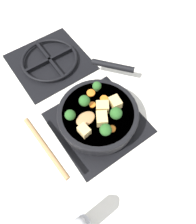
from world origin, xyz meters
TOP-DOWN VIEW (x-y plane):
  - ground_plane at (0.00, 0.00)m, footprint 2.40×2.40m
  - front_burner_grate at (0.00, 0.00)m, footprint 0.31×0.31m
  - rear_burner_grate at (0.00, 0.36)m, footprint 0.31×0.31m
  - skillet_pan at (0.00, 0.00)m, footprint 0.37×0.35m
  - wooden_spoon at (-0.14, -0.01)m, footprint 0.20×0.24m
  - tofu_cube_center_large at (-0.01, -0.04)m, footprint 0.05×0.06m
  - tofu_cube_near_handle at (-0.08, -0.04)m, footprint 0.03×0.04m
  - tofu_cube_east_chunk at (0.02, 0.00)m, footprint 0.05×0.05m
  - tofu_cube_west_chunk at (0.06, -0.01)m, footprint 0.04×0.05m
  - broccoli_floret_near_spoon at (-0.03, -0.08)m, footprint 0.04×0.04m
  - broccoli_floret_center_top at (-0.02, 0.05)m, footprint 0.04×0.04m
  - broccoli_floret_east_rim at (0.04, -0.05)m, footprint 0.04×0.04m
  - broccoli_floret_west_rim at (-0.09, 0.03)m, footprint 0.04×0.04m
  - broccoli_floret_north_edge at (0.05, 0.08)m, footprint 0.03×0.03m
  - carrot_slice_orange_thin at (0.00, -0.08)m, footprint 0.02×0.02m
  - carrot_slice_near_center at (0.05, 0.03)m, footprint 0.03×0.03m
  - carrot_slice_edge_slice at (0.02, 0.08)m, footprint 0.03×0.03m
  - carrot_slice_under_broccoli at (-0.00, 0.03)m, footprint 0.02×0.02m

SIDE VIEW (x-z plane):
  - ground_plane at x=0.00m, z-range 0.00..0.00m
  - front_burner_grate at x=0.00m, z-range 0.00..0.03m
  - rear_burner_grate at x=0.00m, z-range 0.00..0.03m
  - skillet_pan at x=0.00m, z-range 0.03..0.09m
  - carrot_slice_orange_thin at x=0.00m, z-range 0.08..0.09m
  - carrot_slice_near_center at x=0.05m, z-range 0.08..0.09m
  - carrot_slice_edge_slice at x=0.02m, z-range 0.08..0.09m
  - carrot_slice_under_broccoli at x=0.00m, z-range 0.08..0.09m
  - wooden_spoon at x=-0.14m, z-range 0.08..0.10m
  - tofu_cube_near_handle at x=-0.08m, z-range 0.08..0.11m
  - tofu_cube_west_chunk at x=0.06m, z-range 0.08..0.12m
  - tofu_cube_east_chunk at x=0.02m, z-range 0.08..0.12m
  - tofu_cube_center_large at x=-0.01m, z-range 0.08..0.12m
  - broccoli_floret_north_edge at x=0.05m, z-range 0.09..0.13m
  - broccoli_floret_west_rim at x=-0.09m, z-range 0.09..0.13m
  - broccoli_floret_center_top at x=-0.02m, z-range 0.09..0.13m
  - broccoli_floret_near_spoon at x=-0.03m, z-range 0.09..0.13m
  - broccoli_floret_east_rim at x=0.04m, z-range 0.09..0.14m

